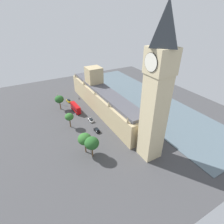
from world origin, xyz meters
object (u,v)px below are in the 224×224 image
(car_yellow_cab_corner, at_px, (69,101))
(street_lamp_under_trees, at_px, (91,147))
(plane_tree_kerbside, at_px, (85,139))
(street_lamp_slot_10, at_px, (58,97))
(plane_tree_by_river_gate, at_px, (92,143))
(clock_tower, at_px, (157,89))
(parliament_building, at_px, (103,98))
(car_white_leading, at_px, (91,120))
(car_black_opposite_hall, at_px, (97,130))
(pedestrian_far_end, at_px, (79,98))
(double_decker_bus_midblock, at_px, (76,108))
(plane_tree_near_tower, at_px, (59,99))
(plane_tree_trailing, at_px, (69,117))

(car_yellow_cab_corner, relative_size, street_lamp_under_trees, 0.75)
(plane_tree_kerbside, relative_size, street_lamp_slot_10, 1.37)
(plane_tree_by_river_gate, bearing_deg, clock_tower, 153.85)
(parliament_building, height_order, car_white_leading, parliament_building)
(car_black_opposite_hall, distance_m, plane_tree_kerbside, 16.52)
(car_yellow_cab_corner, distance_m, plane_tree_by_river_gate, 55.01)
(car_black_opposite_hall, xyz_separation_m, pedestrian_far_end, (-5.07, -39.97, -0.21))
(plane_tree_kerbside, bearing_deg, parliament_building, -127.61)
(plane_tree_by_river_gate, height_order, street_lamp_under_trees, plane_tree_by_river_gate)
(street_lamp_slot_10, bearing_deg, car_yellow_cab_corner, 174.53)
(clock_tower, height_order, street_lamp_slot_10, clock_tower)
(pedestrian_far_end, distance_m, street_lamp_slot_10, 14.77)
(car_white_leading, bearing_deg, clock_tower, -73.11)
(double_decker_bus_midblock, relative_size, street_lamp_under_trees, 1.77)
(plane_tree_by_river_gate, height_order, plane_tree_near_tower, plane_tree_by_river_gate)
(pedestrian_far_end, xyz_separation_m, plane_tree_kerbside, (15.54, 51.12, 6.46))
(double_decker_bus_midblock, bearing_deg, car_white_leading, 101.49)
(street_lamp_slot_10, bearing_deg, clock_tower, 108.22)
(car_black_opposite_hall, bearing_deg, car_yellow_cab_corner, 90.59)
(pedestrian_far_end, bearing_deg, plane_tree_near_tower, 94.17)
(street_lamp_under_trees, bearing_deg, plane_tree_near_tower, -89.09)
(plane_tree_kerbside, bearing_deg, pedestrian_far_end, -106.91)
(car_yellow_cab_corner, xyz_separation_m, plane_tree_by_river_gate, (6.48, 54.28, 6.15))
(parliament_building, relative_size, street_lamp_slot_10, 10.60)
(car_yellow_cab_corner, bearing_deg, car_black_opposite_hall, -91.19)
(plane_tree_by_river_gate, height_order, plane_tree_kerbside, plane_tree_by_river_gate)
(double_decker_bus_midblock, xyz_separation_m, street_lamp_slot_10, (6.56, -15.23, 2.21))
(parliament_building, height_order, car_black_opposite_hall, parliament_building)
(parliament_building, xyz_separation_m, pedestrian_far_end, (8.20, -20.30, -6.64))
(parliament_building, distance_m, plane_tree_trailing, 25.37)
(plane_tree_by_river_gate, relative_size, plane_tree_near_tower, 1.06)
(clock_tower, relative_size, pedestrian_far_end, 38.70)
(car_black_opposite_hall, height_order, street_lamp_slot_10, street_lamp_slot_10)
(double_decker_bus_midblock, relative_size, plane_tree_trailing, 1.30)
(parliament_building, distance_m, pedestrian_far_end, 22.88)
(clock_tower, xyz_separation_m, plane_tree_trailing, (22.84, -35.96, -23.69))
(parliament_building, xyz_separation_m, plane_tree_near_tower, (23.01, -12.58, -0.51))
(clock_tower, xyz_separation_m, plane_tree_by_river_gate, (21.38, -10.50, -22.86))
(double_decker_bus_midblock, bearing_deg, plane_tree_trailing, 58.26)
(plane_tree_trailing, xyz_separation_m, plane_tree_kerbside, (0.08, 21.72, 0.92))
(double_decker_bus_midblock, distance_m, street_lamp_slot_10, 16.73)
(plane_tree_near_tower, distance_m, street_lamp_under_trees, 45.78)
(clock_tower, height_order, car_white_leading, clock_tower)
(street_lamp_under_trees, distance_m, street_lamp_slot_10, 53.49)
(car_black_opposite_hall, xyz_separation_m, plane_tree_by_river_gate, (8.94, 14.88, 6.15))
(parliament_building, bearing_deg, car_black_opposite_hall, 56.01)
(car_white_leading, bearing_deg, car_yellow_cab_corner, 96.43)
(plane_tree_kerbside, bearing_deg, plane_tree_near_tower, -90.96)
(car_black_opposite_hall, xyz_separation_m, street_lamp_slot_10, (9.10, -40.03, 3.96))
(clock_tower, height_order, plane_tree_by_river_gate, clock_tower)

